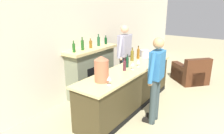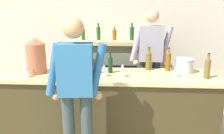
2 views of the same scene
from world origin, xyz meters
name	(u,v)px [view 2 (image 2 of 2)]	position (x,y,z in m)	size (l,w,h in m)	color
wall_back_panel	(107,32)	(0.00, 3.99, 1.38)	(12.00, 0.07, 2.75)	beige
bar_counter	(106,105)	(0.09, 2.55, 0.47)	(3.07, 0.73, 0.94)	#3C331C
fireplace_stone	(115,72)	(0.17, 3.73, 0.64)	(1.60, 0.52, 1.58)	slate
person_customer	(76,92)	(-0.15, 1.80, 0.96)	(0.66, 0.33, 1.74)	#323F40
person_bartender	(150,61)	(0.76, 3.09, 1.01)	(0.66, 0.30, 1.82)	#364248
copper_dispenser	(36,56)	(-0.88, 2.56, 1.19)	(0.27, 0.31, 0.49)	#B56445
ice_bucket_steel	(185,65)	(1.20, 2.71, 1.04)	(0.25, 0.25, 0.20)	silver
wine_bottle_rose_blush	(207,67)	(1.42, 2.45, 1.09)	(0.08, 0.08, 0.34)	brown
wine_bottle_riesling_slim	(149,60)	(0.70, 2.82, 1.09)	(0.08, 0.08, 0.34)	brown
wine_bottle_chardonnay_pale	(110,63)	(0.15, 2.63, 1.07)	(0.07, 0.07, 0.30)	#113420
wine_bottle_merlot_tall	(92,65)	(-0.09, 2.55, 1.07)	(0.07, 0.07, 0.29)	#51212B
wine_bottle_port_short	(168,60)	(0.98, 2.79, 1.09)	(0.08, 0.08, 0.34)	brown
wine_glass_front_left	(104,68)	(0.08, 2.45, 1.06)	(0.08, 0.08, 0.16)	silver
wine_glass_by_dispenser	(25,68)	(-0.95, 2.34, 1.07)	(0.09, 0.09, 0.17)	silver
wine_glass_near_bucket	(176,69)	(1.04, 2.49, 1.05)	(0.09, 0.09, 0.15)	silver
wine_glass_mid_counter	(122,68)	(0.33, 2.44, 1.07)	(0.08, 0.08, 0.18)	silver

